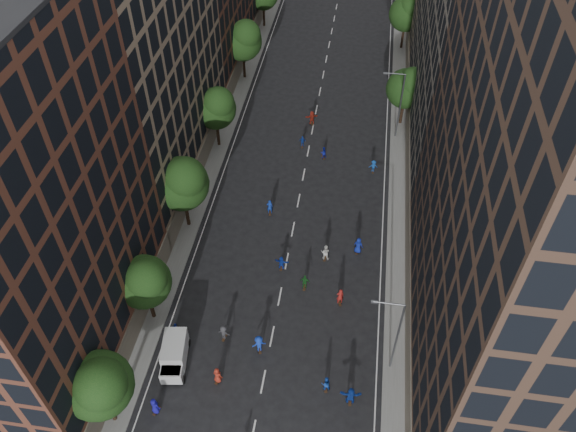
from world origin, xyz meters
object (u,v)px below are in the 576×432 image
at_px(skater_2, 326,384).
at_px(skater_0, 155,406).
at_px(streetlamp_near, 395,333).
at_px(cargo_van, 174,355).
at_px(streetlamp_far, 399,102).

bearing_deg(skater_2, skater_0, 4.54).
height_order(streetlamp_near, skater_2, streetlamp_near).
xyz_separation_m(cargo_van, skater_0, (-0.30, -4.57, -0.32)).
xyz_separation_m(streetlamp_far, skater_2, (-5.08, -35.86, -4.37)).
bearing_deg(skater_0, streetlamp_far, -95.58).
distance_m(streetlamp_near, cargo_van, 18.75).
height_order(streetlamp_near, streetlamp_far, same).
bearing_deg(skater_2, cargo_van, -14.56).
relative_size(cargo_van, skater_0, 2.55).
distance_m(cargo_van, skater_2, 13.12).
bearing_deg(cargo_van, streetlamp_near, -1.07).
distance_m(streetlamp_near, skater_2, 7.28).
bearing_deg(streetlamp_near, streetlamp_far, 90.00).
height_order(cargo_van, skater_2, cargo_van).
height_order(cargo_van, skater_0, cargo_van).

